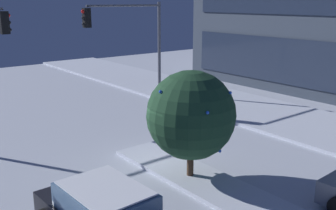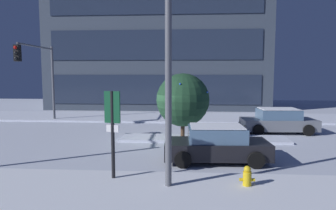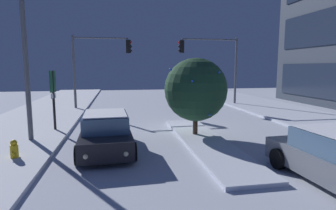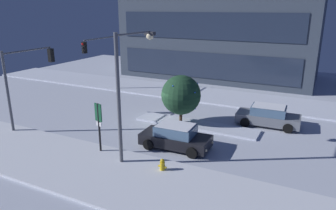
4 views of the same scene
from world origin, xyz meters
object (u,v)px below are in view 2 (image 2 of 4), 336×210
Objects in this scene: car_far at (278,121)px; car_near at (216,144)px; parking_info_sign at (113,124)px; decorated_tree_median at (183,100)px; fire_hydrant at (247,178)px; street_lamp_arched at (173,40)px; traffic_light_corner_far_left at (39,68)px.

car_near is at bearing 53.51° from car_far.
decorated_tree_median is (2.17, 6.58, 0.25)m from parking_info_sign.
fire_hydrant is 4.61m from parking_info_sign.
street_lamp_arched is at bearing 162.37° from fire_hydrant.
car_near is 0.62× the size of street_lamp_arched.
parking_info_sign is at bearing 46.10° from car_far.
decorated_tree_median reaches higher than car_near.
car_far is 11.30m from street_lamp_arched.
traffic_light_corner_far_left is 13.54m from parking_info_sign.
traffic_light_corner_far_left is 1.86× the size of parking_info_sign.
parking_info_sign is (-4.31, 0.41, 1.58)m from fire_hydrant.
car_far is 1.50× the size of parking_info_sign.
traffic_light_corner_far_left is 0.80× the size of street_lamp_arched.
car_far is at bearing -28.77° from street_lamp_arched.
fire_hydrant is 0.25× the size of parking_info_sign.
car_near is at bearing -40.83° from parking_info_sign.
fire_hydrant is at bearing -82.16° from parking_info_sign.
traffic_light_corner_far_left is at bearing 48.73° from street_lamp_arched.
fire_hydrant is at bearing 47.24° from traffic_light_corner_far_left.
parking_info_sign reaches higher than car_far.
car_near is at bearing -30.40° from street_lamp_arched.
street_lamp_arched is 4.96m from fire_hydrant.
car_near is 1.21× the size of decorated_tree_median.
traffic_light_corner_far_left reaches higher than parking_info_sign.
car_near is 5.71× the size of fire_hydrant.
street_lamp_arched reaches higher than fire_hydrant.
parking_info_sign is at bearing 174.50° from fire_hydrant.
decorated_tree_median reaches higher than car_far.
car_far is (4.32, 6.44, 0.00)m from car_near.
car_near is 4.87m from street_lamp_arched.
car_near is 14.50m from traffic_light_corner_far_left.
parking_info_sign is at bearing 105.23° from street_lamp_arched.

